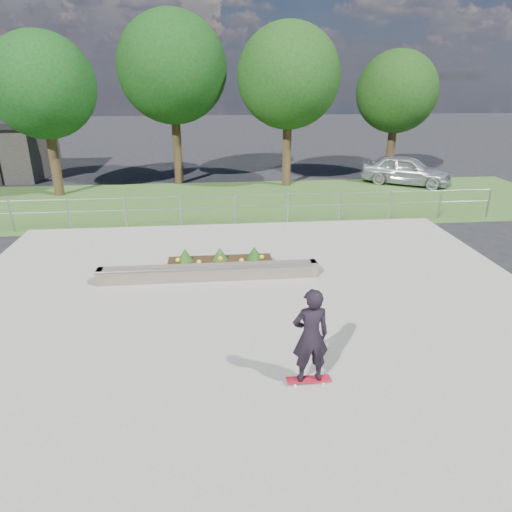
% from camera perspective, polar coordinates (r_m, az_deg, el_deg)
% --- Properties ---
extents(ground, '(120.00, 120.00, 0.00)m').
position_cam_1_polar(ground, '(10.43, -0.28, -8.71)').
color(ground, black).
rests_on(ground, ground).
extents(grass_verge, '(30.00, 8.00, 0.02)m').
position_cam_1_polar(grass_verge, '(20.66, -3.18, 6.82)').
color(grass_verge, '#335421').
rests_on(grass_verge, ground).
extents(concrete_slab, '(15.00, 15.00, 0.06)m').
position_cam_1_polar(concrete_slab, '(10.41, -0.28, -8.57)').
color(concrete_slab, gray).
rests_on(concrete_slab, ground).
extents(fence, '(20.06, 0.06, 1.20)m').
position_cam_1_polar(fence, '(17.09, -2.68, 6.31)').
color(fence, gray).
rests_on(fence, ground).
extents(tree_far_left, '(4.55, 4.55, 7.15)m').
position_cam_1_polar(tree_far_left, '(23.11, -25.13, 18.67)').
color(tree_far_left, '#322314').
rests_on(tree_far_left, ground).
extents(tree_mid_left, '(5.25, 5.25, 8.25)m').
position_cam_1_polar(tree_mid_left, '(24.03, -10.41, 22.08)').
color(tree_mid_left, black).
rests_on(tree_mid_left, ground).
extents(tree_mid_right, '(4.90, 4.90, 7.70)m').
position_cam_1_polar(tree_mid_right, '(23.28, 4.10, 21.45)').
color(tree_mid_right, '#332414').
rests_on(tree_mid_right, ground).
extents(tree_far_right, '(4.20, 4.20, 6.60)m').
position_cam_1_polar(tree_far_right, '(26.38, 17.19, 18.98)').
color(tree_far_right, '#2F2213').
rests_on(tree_far_right, ground).
extents(grind_ledge, '(6.00, 0.44, 0.43)m').
position_cam_1_polar(grind_ledge, '(12.53, -5.91, -2.03)').
color(grind_ledge, brown).
rests_on(grind_ledge, concrete_slab).
extents(planter_bed, '(3.00, 1.20, 0.61)m').
position_cam_1_polar(planter_bed, '(13.10, -4.47, -1.01)').
color(planter_bed, black).
rests_on(planter_bed, concrete_slab).
extents(skateboarder, '(0.80, 0.47, 1.89)m').
position_cam_1_polar(skateboarder, '(8.12, 6.84, -9.93)').
color(skateboarder, white).
rests_on(skateboarder, concrete_slab).
extents(parked_car, '(4.68, 3.85, 1.50)m').
position_cam_1_polar(parked_car, '(25.13, 18.28, 10.17)').
color(parked_car, '#A9AEB2').
rests_on(parked_car, ground).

